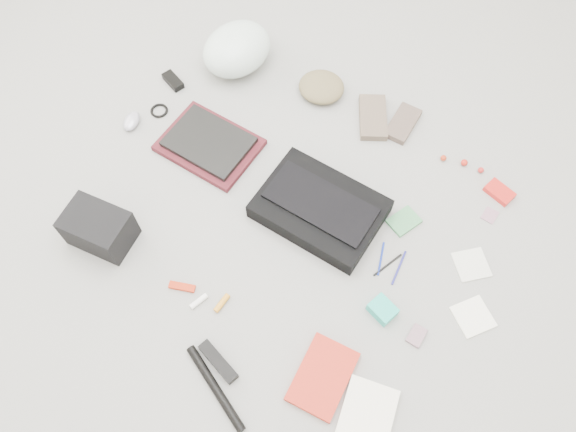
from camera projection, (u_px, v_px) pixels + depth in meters
The scene contains 33 objects.
ground_plane at pixel (288, 222), 2.06m from camera, with size 4.00×4.00×0.00m, color gray.
messenger_bag at pixel (320, 209), 2.05m from camera, with size 0.44×0.31×0.07m, color black.
bag_flap at pixel (320, 203), 2.01m from camera, with size 0.39×0.18×0.01m, color black.
laptop_sleeve at pixel (209, 145), 2.21m from camera, with size 0.36×0.27×0.03m, color #4E161D.
laptop at pixel (209, 142), 2.19m from camera, with size 0.31×0.23×0.02m, color black.
bike_helmet at pixel (237, 49), 2.34m from camera, with size 0.25×0.31×0.19m, color white.
beanie at pixel (321, 87), 2.32m from camera, with size 0.19×0.18×0.07m, color brown.
mitten_left at pixel (373, 117), 2.27m from camera, with size 0.11×0.21×0.03m, color brown.
mitten_right at pixel (403, 123), 2.26m from camera, with size 0.09×0.18×0.03m, color brown.
power_brick at pixel (173, 81), 2.36m from camera, with size 0.10×0.05×0.03m, color black.
cable_coil at pixel (159, 111), 2.30m from camera, with size 0.07×0.07×0.01m, color black.
mouse at pixel (131, 121), 2.26m from camera, with size 0.06×0.10×0.04m, color #A19EB4.
camera_bag at pixel (99, 228), 1.97m from camera, with size 0.22×0.15×0.14m, color black.
multitool at pixel (182, 287), 1.94m from camera, with size 0.09×0.03×0.01m, color #AD230A.
toiletry_tube_white at pixel (199, 301), 1.91m from camera, with size 0.02×0.02×0.07m, color white.
toiletry_tube_orange at pixel (222, 303), 1.91m from camera, with size 0.02×0.02×0.07m, color orange.
u_lock at pixel (218, 362), 1.81m from camera, with size 0.16×0.04×0.03m, color black.
bike_pump at pixel (215, 388), 1.77m from camera, with size 0.03×0.03×0.31m, color black.
book_red at pixel (323, 377), 1.79m from camera, with size 0.16×0.24×0.02m, color red.
book_white at pixel (366, 421), 1.72m from camera, with size 0.16×0.24×0.02m, color white.
notepad at pixel (404, 221), 2.06m from camera, with size 0.08×0.11×0.01m, color #408150.
pen_blue at pixel (381, 259), 1.99m from camera, with size 0.01×0.01×0.13m, color #132997.
pen_black at pixel (388, 265), 1.98m from camera, with size 0.01×0.01×0.13m, color black.
pen_navy at pixel (399, 268), 1.97m from camera, with size 0.01×0.01×0.14m, color navy.
accordion_wallet at pixel (382, 310), 1.88m from camera, with size 0.09×0.07×0.04m, color #1EBBA7.
card_deck at pixel (416, 336), 1.86m from camera, with size 0.05×0.07×0.01m, color gray.
napkin_top at pixel (471, 265), 1.98m from camera, with size 0.11×0.11×0.01m, color silver.
napkin_bottom at pixel (473, 317), 1.89m from camera, with size 0.12×0.12×0.01m, color white.
lollipop_a at pixel (443, 158), 2.18m from camera, with size 0.02×0.02×0.02m, color #A32B13.
lollipop_b at pixel (464, 163), 2.17m from camera, with size 0.03×0.03×0.03m, color red.
lollipop_c at pixel (481, 170), 2.16m from camera, with size 0.02×0.02×0.02m, color #AF221F.
altoids_tin at pixel (499, 192), 2.11m from camera, with size 0.10×0.07×0.02m, color red.
stamp_sheet at pixel (490, 215), 2.07m from camera, with size 0.05×0.06×0.00m, color #A27087.
Camera 1 is at (0.49, -0.81, 1.83)m, focal length 35.00 mm.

